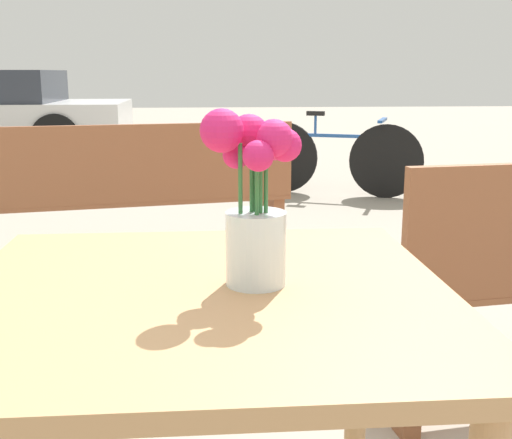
{
  "coord_description": "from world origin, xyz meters",
  "views": [
    {
      "loc": [
        0.01,
        -1.01,
        1.1
      ],
      "look_at": [
        0.09,
        0.02,
        0.87
      ],
      "focal_mm": 45.0,
      "sensor_mm": 36.0,
      "label": 1
    }
  ],
  "objects_px": {
    "bench_middle": "(121,196)",
    "bicycle": "(334,157)",
    "table_front": "(205,355)",
    "flower_vase": "(256,203)"
  },
  "relations": [
    {
      "from": "table_front",
      "to": "bench_middle",
      "type": "distance_m",
      "value": 2.39
    },
    {
      "from": "table_front",
      "to": "bicycle",
      "type": "relative_size",
      "value": 0.54
    },
    {
      "from": "bench_middle",
      "to": "bicycle",
      "type": "xyz_separation_m",
      "value": [
        1.62,
        2.41,
        -0.13
      ]
    },
    {
      "from": "flower_vase",
      "to": "bicycle",
      "type": "bearing_deg",
      "value": 77.07
    },
    {
      "from": "bench_middle",
      "to": "table_front",
      "type": "bearing_deg",
      "value": -79.33
    },
    {
      "from": "table_front",
      "to": "flower_vase",
      "type": "height_order",
      "value": "flower_vase"
    },
    {
      "from": "flower_vase",
      "to": "bench_middle",
      "type": "height_order",
      "value": "flower_vase"
    },
    {
      "from": "bench_middle",
      "to": "bicycle",
      "type": "height_order",
      "value": "bench_middle"
    },
    {
      "from": "table_front",
      "to": "flower_vase",
      "type": "distance_m",
      "value": 0.27
    },
    {
      "from": "flower_vase",
      "to": "bicycle",
      "type": "distance_m",
      "value": 4.89
    }
  ]
}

